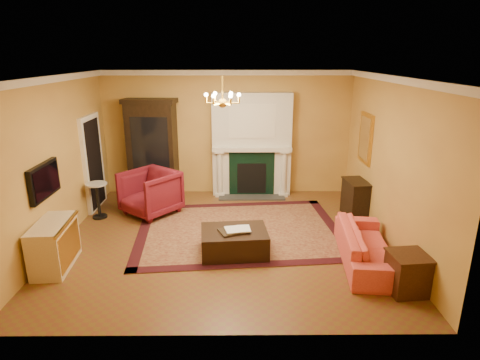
{
  "coord_description": "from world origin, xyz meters",
  "views": [
    {
      "loc": [
        0.25,
        -6.94,
        3.35
      ],
      "look_at": [
        0.3,
        0.3,
        1.07
      ],
      "focal_mm": 30.0,
      "sensor_mm": 36.0,
      "label": 1
    }
  ],
  "objects_px": {
    "console_table": "(355,199)",
    "coral_sofa": "(367,240)",
    "pedestal_table": "(98,198)",
    "commode": "(54,245)",
    "end_table": "(407,274)",
    "wingback_armchair": "(150,191)",
    "china_cabinet": "(153,151)",
    "leather_ottoman": "(234,241)"
  },
  "relations": [
    {
      "from": "console_table",
      "to": "coral_sofa",
      "type": "bearing_deg",
      "value": -106.66
    },
    {
      "from": "pedestal_table",
      "to": "commode",
      "type": "distance_m",
      "value": 2.08
    },
    {
      "from": "end_table",
      "to": "console_table",
      "type": "distance_m",
      "value": 2.92
    },
    {
      "from": "wingback_armchair",
      "to": "console_table",
      "type": "relative_size",
      "value": 1.39
    },
    {
      "from": "china_cabinet",
      "to": "wingback_armchair",
      "type": "bearing_deg",
      "value": -77.91
    },
    {
      "from": "china_cabinet",
      "to": "pedestal_table",
      "type": "distance_m",
      "value": 1.84
    },
    {
      "from": "china_cabinet",
      "to": "coral_sofa",
      "type": "xyz_separation_m",
      "value": [
        4.19,
        -3.4,
        -0.74
      ]
    },
    {
      "from": "commode",
      "to": "leather_ottoman",
      "type": "bearing_deg",
      "value": 4.03
    },
    {
      "from": "china_cabinet",
      "to": "end_table",
      "type": "bearing_deg",
      "value": -38.48
    },
    {
      "from": "leather_ottoman",
      "to": "end_table",
      "type": "bearing_deg",
      "value": -30.73
    },
    {
      "from": "wingback_armchair",
      "to": "pedestal_table",
      "type": "xyz_separation_m",
      "value": [
        -1.06,
        -0.23,
        -0.08
      ]
    },
    {
      "from": "pedestal_table",
      "to": "console_table",
      "type": "xyz_separation_m",
      "value": [
        5.48,
        0.07,
        -0.07
      ]
    },
    {
      "from": "wingback_armchair",
      "to": "commode",
      "type": "xyz_separation_m",
      "value": [
        -1.09,
        -2.3,
        -0.14
      ]
    },
    {
      "from": "commode",
      "to": "console_table",
      "type": "relative_size",
      "value": 1.37
    },
    {
      "from": "wingback_armchair",
      "to": "console_table",
      "type": "xyz_separation_m",
      "value": [
        4.42,
        -0.16,
        -0.15
      ]
    },
    {
      "from": "wingback_armchair",
      "to": "leather_ottoman",
      "type": "distance_m",
      "value": 2.63
    },
    {
      "from": "pedestal_table",
      "to": "console_table",
      "type": "relative_size",
      "value": 1.01
    },
    {
      "from": "pedestal_table",
      "to": "leather_ottoman",
      "type": "distance_m",
      "value": 3.33
    },
    {
      "from": "commode",
      "to": "console_table",
      "type": "height_order",
      "value": "commode"
    },
    {
      "from": "china_cabinet",
      "to": "coral_sofa",
      "type": "distance_m",
      "value": 5.45
    },
    {
      "from": "coral_sofa",
      "to": "console_table",
      "type": "distance_m",
      "value": 2.05
    },
    {
      "from": "pedestal_table",
      "to": "commode",
      "type": "bearing_deg",
      "value": -90.83
    },
    {
      "from": "coral_sofa",
      "to": "end_table",
      "type": "height_order",
      "value": "coral_sofa"
    },
    {
      "from": "commode",
      "to": "pedestal_table",
      "type": "bearing_deg",
      "value": 84.68
    },
    {
      "from": "console_table",
      "to": "wingback_armchair",
      "type": "bearing_deg",
      "value": 171.78
    },
    {
      "from": "wingback_armchair",
      "to": "leather_ottoman",
      "type": "bearing_deg",
      "value": -6.05
    },
    {
      "from": "coral_sofa",
      "to": "console_table",
      "type": "bearing_deg",
      "value": -4.44
    },
    {
      "from": "coral_sofa",
      "to": "console_table",
      "type": "relative_size",
      "value": 2.64
    },
    {
      "from": "coral_sofa",
      "to": "end_table",
      "type": "bearing_deg",
      "value": -154.54
    },
    {
      "from": "china_cabinet",
      "to": "wingback_armchair",
      "type": "xyz_separation_m",
      "value": [
        0.15,
        -1.21,
        -0.6
      ]
    },
    {
      "from": "wingback_armchair",
      "to": "coral_sofa",
      "type": "bearing_deg",
      "value": 11.11
    },
    {
      "from": "china_cabinet",
      "to": "wingback_armchair",
      "type": "relative_size",
      "value": 2.13
    },
    {
      "from": "coral_sofa",
      "to": "end_table",
      "type": "xyz_separation_m",
      "value": [
        0.32,
        -0.9,
        -0.11
      ]
    },
    {
      "from": "pedestal_table",
      "to": "console_table",
      "type": "bearing_deg",
      "value": 0.71
    },
    {
      "from": "console_table",
      "to": "leather_ottoman",
      "type": "height_order",
      "value": "console_table"
    },
    {
      "from": "china_cabinet",
      "to": "leather_ottoman",
      "type": "xyz_separation_m",
      "value": [
        1.98,
        -3.08,
        -0.9
      ]
    },
    {
      "from": "commode",
      "to": "leather_ottoman",
      "type": "distance_m",
      "value": 2.96
    },
    {
      "from": "coral_sofa",
      "to": "leather_ottoman",
      "type": "bearing_deg",
      "value": 87.97
    },
    {
      "from": "end_table",
      "to": "leather_ottoman",
      "type": "distance_m",
      "value": 2.8
    },
    {
      "from": "china_cabinet",
      "to": "leather_ottoman",
      "type": "distance_m",
      "value": 3.77
    },
    {
      "from": "end_table",
      "to": "coral_sofa",
      "type": "bearing_deg",
      "value": 109.38
    },
    {
      "from": "wingback_armchair",
      "to": "commode",
      "type": "bearing_deg",
      "value": -75.85
    }
  ]
}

